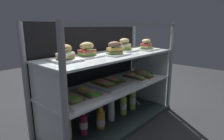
{
  "coord_description": "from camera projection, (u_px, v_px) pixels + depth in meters",
  "views": [
    {
      "loc": [
        -1.16,
        -1.05,
        0.87
      ],
      "look_at": [
        0.0,
        0.0,
        0.5
      ],
      "focal_mm": 30.01,
      "sensor_mm": 36.0,
      "label": 1
    }
  ],
  "objects": [
    {
      "name": "riser_upper_tier",
      "position": [
        112.0,
        71.0,
        1.61
      ],
      "size": [
        1.24,
        0.43,
        0.26
      ],
      "color": "silver",
      "rests_on": "shelf_lower_glass"
    },
    {
      "name": "juice_bottle_front_middle",
      "position": [
        84.0,
        124.0,
        1.47
      ],
      "size": [
        0.06,
        0.06,
        0.21
      ],
      "color": "#95284B",
      "rests_on": "case_base_deck"
    },
    {
      "name": "plated_roll_sandwich_mid_left",
      "position": [
        115.0,
        50.0,
        1.54
      ],
      "size": [
        0.2,
        0.2,
        0.11
      ],
      "color": "white",
      "rests_on": "shelf_upper_glass"
    },
    {
      "name": "juice_bottle_back_left",
      "position": [
        123.0,
        105.0,
        1.8
      ],
      "size": [
        0.06,
        0.06,
        0.22
      ],
      "color": "#B8DA47",
      "rests_on": "case_base_deck"
    },
    {
      "name": "plated_roll_sandwich_far_right",
      "position": [
        87.0,
        51.0,
        1.44
      ],
      "size": [
        0.19,
        0.19,
        0.11
      ],
      "color": "white",
      "rests_on": "shelf_upper_glass"
    },
    {
      "name": "shelf_upper_glass",
      "position": [
        112.0,
        55.0,
        1.58
      ],
      "size": [
        1.26,
        0.45,
        0.01
      ],
      "primitive_type": "cube",
      "color": "silver",
      "rests_on": "riser_upper_tier"
    },
    {
      "name": "case_frame",
      "position": [
        102.0,
        68.0,
        1.69
      ],
      "size": [
        1.32,
        0.51,
        0.9
      ],
      "color": "gray",
      "rests_on": "ground"
    },
    {
      "name": "open_sandwich_tray_center",
      "position": [
        140.0,
        76.0,
        1.89
      ],
      "size": [
        0.34,
        0.32,
        0.06
      ],
      "color": "white",
      "rests_on": "shelf_lower_glass"
    },
    {
      "name": "plated_roll_sandwich_near_right_corner",
      "position": [
        124.0,
        47.0,
        1.77
      ],
      "size": [
        0.21,
        0.21,
        0.12
      ],
      "color": "white",
      "rests_on": "shelf_upper_glass"
    },
    {
      "name": "juice_bottle_near_post",
      "position": [
        101.0,
        119.0,
        1.57
      ],
      "size": [
        0.07,
        0.07,
        0.21
      ],
      "color": "gold",
      "rests_on": "case_base_deck"
    },
    {
      "name": "open_sandwich_tray_far_left",
      "position": [
        110.0,
        82.0,
        1.66
      ],
      "size": [
        0.34,
        0.32,
        0.06
      ],
      "color": "white",
      "rests_on": "shelf_lower_glass"
    },
    {
      "name": "case_base_deck",
      "position": [
        112.0,
        121.0,
        1.72
      ],
      "size": [
        1.32,
        0.51,
        0.03
      ],
      "primitive_type": "cube",
      "color": "#2B3734",
      "rests_on": "ground"
    },
    {
      "name": "plated_roll_sandwich_far_left",
      "position": [
        146.0,
        46.0,
        1.86
      ],
      "size": [
        0.2,
        0.2,
        0.11
      ],
      "color": "white",
      "rests_on": "shelf_upper_glass"
    },
    {
      "name": "ground_plane",
      "position": [
        112.0,
        124.0,
        1.73
      ],
      "size": [
        6.0,
        6.0,
        0.02
      ],
      "primitive_type": "cube",
      "color": "black",
      "rests_on": "ground"
    },
    {
      "name": "riser_lower_tier",
      "position": [
        112.0,
        103.0,
        1.68
      ],
      "size": [
        1.24,
        0.43,
        0.32
      ],
      "color": "silver",
      "rests_on": "case_base_deck"
    },
    {
      "name": "juice_bottle_front_second",
      "position": [
        111.0,
        110.0,
        1.69
      ],
      "size": [
        0.06,
        0.06,
        0.24
      ],
      "color": "white",
      "rests_on": "case_base_deck"
    },
    {
      "name": "plated_roll_sandwich_near_left_corner",
      "position": [
        66.0,
        55.0,
        1.27
      ],
      "size": [
        0.19,
        0.19,
        0.11
      ],
      "color": "white",
      "rests_on": "shelf_upper_glass"
    },
    {
      "name": "open_sandwich_tray_right_of_center",
      "position": [
        80.0,
        96.0,
        1.35
      ],
      "size": [
        0.34,
        0.32,
        0.06
      ],
      "color": "white",
      "rests_on": "shelf_lower_glass"
    },
    {
      "name": "juice_bottle_front_left_end",
      "position": [
        67.0,
        131.0,
        1.36
      ],
      "size": [
        0.07,
        0.07,
        0.23
      ],
      "color": "gold",
      "rests_on": "case_base_deck"
    },
    {
      "name": "juice_bottle_front_right_end",
      "position": [
        133.0,
        99.0,
        1.91
      ],
      "size": [
        0.06,
        0.06,
        0.25
      ],
      "color": "#AFCC51",
      "rests_on": "case_base_deck"
    },
    {
      "name": "shelf_lower_glass",
      "position": [
        112.0,
        86.0,
        1.64
      ],
      "size": [
        1.26,
        0.45,
        0.01
      ],
      "primitive_type": "cube",
      "color": "silver",
      "rests_on": "riser_lower_tier"
    }
  ]
}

